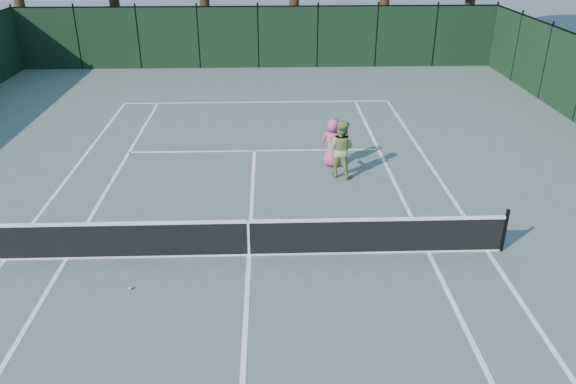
{
  "coord_description": "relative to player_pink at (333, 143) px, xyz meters",
  "views": [
    {
      "loc": [
        0.51,
        -10.87,
        6.88
      ],
      "look_at": [
        0.92,
        1.0,
        1.1
      ],
      "focal_mm": 35.0,
      "sensor_mm": 36.0,
      "label": 1
    }
  ],
  "objects": [
    {
      "name": "ground",
      "position": [
        -2.42,
        -5.09,
        -0.76
      ],
      "size": [
        90.0,
        90.0,
        0.0
      ],
      "primitive_type": "plane",
      "color": "#4E5E55",
      "rests_on": "ground"
    },
    {
      "name": "sideline_doubles_left",
      "position": [
        -7.91,
        -5.09,
        -0.75
      ],
      "size": [
        0.1,
        23.77,
        0.01
      ],
      "primitive_type": "cube",
      "color": "white",
      "rests_on": "ground"
    },
    {
      "name": "sideline_doubles_right",
      "position": [
        3.06,
        -5.09,
        -0.75
      ],
      "size": [
        0.1,
        23.77,
        0.01
      ],
      "primitive_type": "cube",
      "color": "white",
      "rests_on": "ground"
    },
    {
      "name": "sideline_singles_left",
      "position": [
        -6.54,
        -5.09,
        -0.75
      ],
      "size": [
        0.1,
        23.77,
        0.01
      ],
      "primitive_type": "cube",
      "color": "white",
      "rests_on": "ground"
    },
    {
      "name": "sideline_singles_right",
      "position": [
        1.69,
        -5.09,
        -0.75
      ],
      "size": [
        0.1,
        23.77,
        0.01
      ],
      "primitive_type": "cube",
      "color": "white",
      "rests_on": "ground"
    },
    {
      "name": "baseline_far",
      "position": [
        -2.42,
        6.79,
        -0.75
      ],
      "size": [
        10.97,
        0.1,
        0.01
      ],
      "primitive_type": "cube",
      "color": "white",
      "rests_on": "ground"
    },
    {
      "name": "service_line_far",
      "position": [
        -2.42,
        1.31,
        -0.75
      ],
      "size": [
        8.23,
        0.1,
        0.01
      ],
      "primitive_type": "cube",
      "color": "white",
      "rests_on": "ground"
    },
    {
      "name": "center_service_line",
      "position": [
        -2.42,
        -5.09,
        -0.75
      ],
      "size": [
        0.1,
        12.8,
        0.01
      ],
      "primitive_type": "cube",
      "color": "white",
      "rests_on": "ground"
    },
    {
      "name": "tennis_net",
      "position": [
        -2.42,
        -5.09,
        -0.28
      ],
      "size": [
        11.69,
        0.09,
        1.06
      ],
      "color": "black",
      "rests_on": "ground"
    },
    {
      "name": "fence_far",
      "position": [
        -2.42,
        12.91,
        0.74
      ],
      "size": [
        24.0,
        0.05,
        3.0
      ],
      "primitive_type": "cube",
      "color": "black",
      "rests_on": "ground"
    },
    {
      "name": "player_pink",
      "position": [
        0.0,
        0.0,
        0.0
      ],
      "size": [
        0.8,
        0.59,
        1.51
      ],
      "rotation": [
        0.0,
        0.0,
        2.99
      ],
      "color": "#D04976",
      "rests_on": "ground"
    },
    {
      "name": "player_green",
      "position": [
        0.15,
        -0.78,
        0.1
      ],
      "size": [
        1.04,
        0.96,
        1.72
      ],
      "rotation": [
        0.0,
        0.0,
        2.68
      ],
      "color": "#85A552",
      "rests_on": "ground"
    },
    {
      "name": "loose_ball_midcourt",
      "position": [
        -4.84,
        -6.33,
        -0.72
      ],
      "size": [
        0.07,
        0.07,
        0.07
      ],
      "primitive_type": "sphere",
      "color": "#B9D12A",
      "rests_on": "ground"
    }
  ]
}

